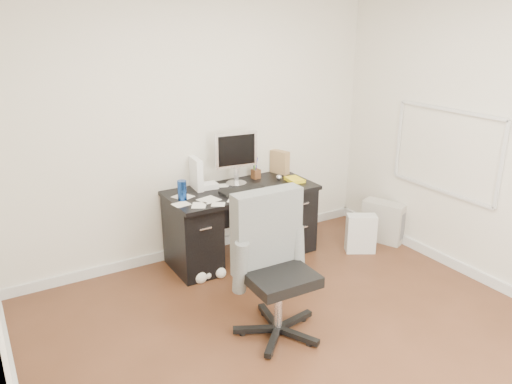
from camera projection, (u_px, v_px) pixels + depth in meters
ground at (314, 349)px, 3.77m from camera, size 4.00×4.00×0.00m
room_shell at (325, 133)px, 3.26m from camera, size 4.02×4.02×2.71m
desk at (242, 221)px, 5.12m from camera, size 1.50×0.70×0.75m
loose_papers at (226, 193)px, 4.87m from camera, size 1.10×0.60×0.00m
lcd_monitor at (236, 158)px, 5.03m from camera, size 0.47×0.30×0.56m
keyboard at (242, 190)px, 4.92m from camera, size 0.46×0.19×0.03m
computer_mouse at (279, 178)px, 5.25m from camera, size 0.08×0.08×0.06m
travel_mug at (182, 190)px, 4.66m from camera, size 0.09×0.09×0.19m
white_binder at (196, 173)px, 4.96m from camera, size 0.15×0.28×0.32m
magazine_file at (280, 162)px, 5.47m from camera, size 0.17×0.24×0.25m
pen_cup at (256, 168)px, 5.29m from camera, size 0.11×0.11×0.24m
yellow_book at (295, 180)px, 5.23m from camera, size 0.17×0.21×0.03m
paper_remote at (257, 196)px, 4.77m from camera, size 0.27×0.24×0.02m
office_chair at (279, 269)px, 3.77m from camera, size 0.66×0.66×1.15m
pc_tower at (383, 222)px, 5.55m from camera, size 0.36×0.49×0.45m
shopping_bag at (361, 233)px, 5.29m from camera, size 0.37×0.34×0.42m
wicker_basket at (196, 245)px, 5.04m from camera, size 0.44×0.44×0.40m
desk_printer at (209, 251)px, 5.17m from camera, size 0.37×0.34×0.18m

